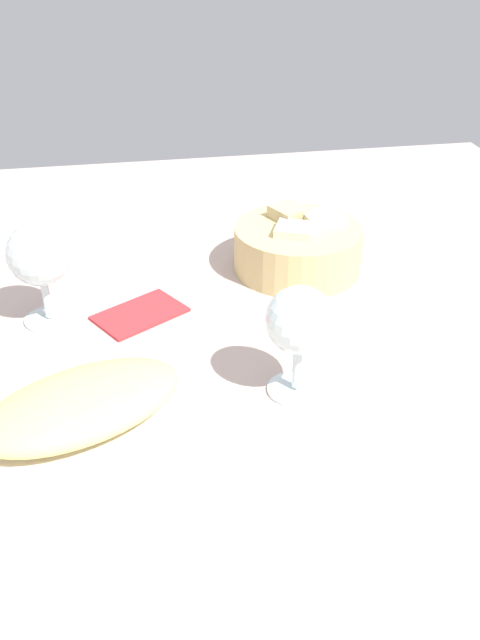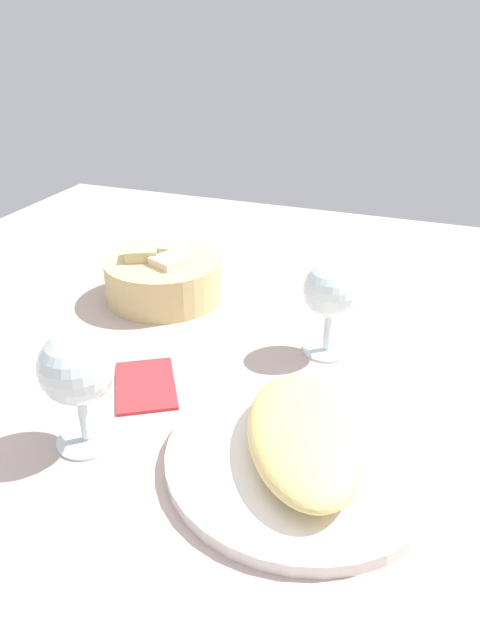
% 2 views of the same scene
% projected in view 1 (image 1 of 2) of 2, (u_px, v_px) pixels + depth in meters
% --- Properties ---
extents(ground_plane, '(1.40, 1.40, 0.02)m').
position_uv_depth(ground_plane, '(194.00, 360.00, 0.78)').
color(ground_plane, '#B7A196').
extents(plate, '(0.28, 0.28, 0.01)m').
position_uv_depth(plate, '(85.00, 427.00, 0.66)').
color(plate, white).
rests_on(plate, ground_plane).
extents(omelette, '(0.23, 0.18, 0.04)m').
position_uv_depth(omelette, '(82.00, 404.00, 0.64)').
color(omelette, '#E9CF78').
rests_on(omelette, plate).
extents(lettuce_garnish, '(0.05, 0.05, 0.01)m').
position_uv_depth(lettuce_garnish, '(128.00, 384.00, 0.70)').
color(lettuce_garnish, '#457C35').
rests_on(lettuce_garnish, plate).
extents(bread_basket, '(0.18, 0.18, 0.08)m').
position_uv_depth(bread_basket, '(298.00, 246.00, 0.94)').
color(bread_basket, '#D3BA79').
rests_on(bread_basket, ground_plane).
extents(wine_glass_near, '(0.07, 0.07, 0.13)m').
position_uv_depth(wine_glass_near, '(300.00, 325.00, 0.68)').
color(wine_glass_near, silver).
rests_on(wine_glass_near, ground_plane).
extents(wine_glass_far, '(0.08, 0.08, 0.13)m').
position_uv_depth(wine_glass_far, '(39.00, 258.00, 0.80)').
color(wine_glass_far, silver).
rests_on(wine_glass_far, ground_plane).
extents(folded_napkin, '(0.13, 0.12, 0.01)m').
position_uv_depth(folded_napkin, '(140.00, 313.00, 0.85)').
color(folded_napkin, red).
rests_on(folded_napkin, ground_plane).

